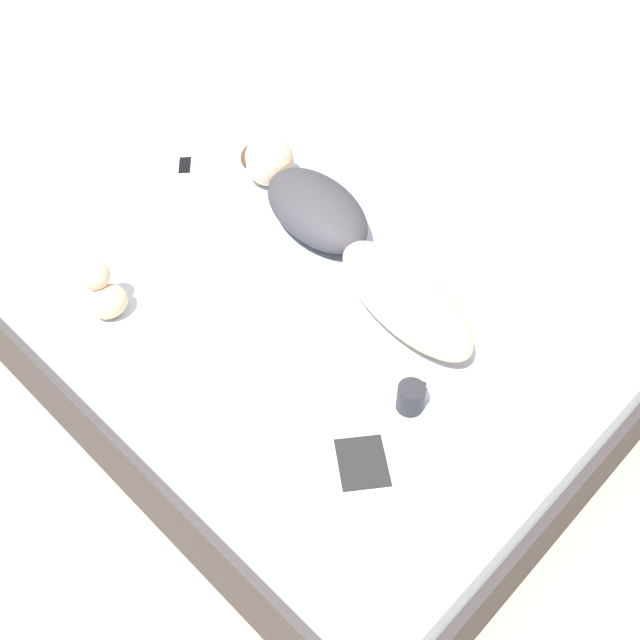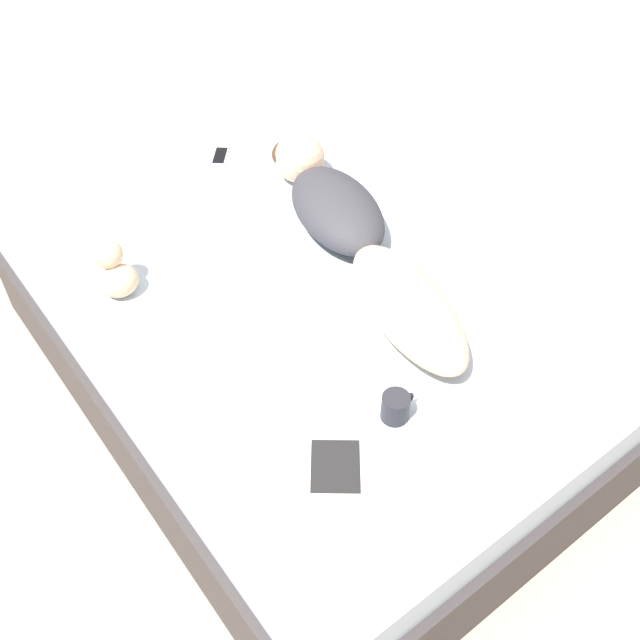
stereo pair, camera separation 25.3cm
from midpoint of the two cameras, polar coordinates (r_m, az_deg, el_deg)
The scene contains 7 objects.
ground_plane at distance 3.19m, azimuth 3.67°, elevation -3.26°, with size 12.00×12.00×0.00m, color #B7A88E.
bed at distance 3.00m, azimuth 3.90°, elevation 0.07°, with size 1.97×2.31×0.54m.
person at distance 2.82m, azimuth 5.20°, elevation 6.56°, with size 0.54×1.41×0.21m.
open_magazine at distance 2.23m, azimuth 1.71°, elevation -11.29°, with size 0.51×0.48×0.01m.
coffee_mug at distance 2.32m, azimuth 8.93°, elevation -6.71°, with size 0.12×0.09×0.09m.
cell_phone at distance 3.38m, azimuth -5.46°, elevation 12.24°, with size 0.14×0.15×0.01m.
plush_toy at distance 2.71m, azimuth -12.80°, elevation 3.53°, with size 0.14×0.16×0.20m.
Camera 2 is at (-1.32, -1.61, 2.42)m, focal length 42.00 mm.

